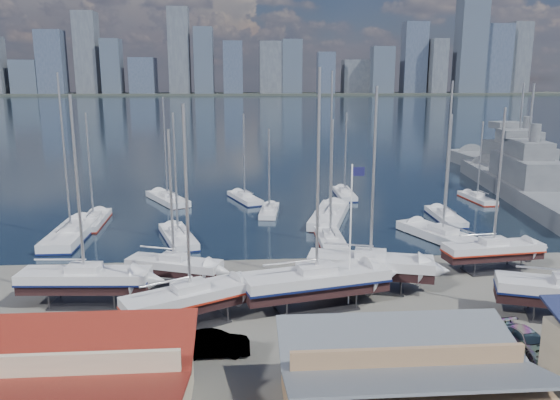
{
  "coord_description": "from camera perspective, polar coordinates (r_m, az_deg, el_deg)",
  "views": [
    {
      "loc": [
        -8.11,
        -50.13,
        17.02
      ],
      "look_at": [
        -3.91,
        8.0,
        4.08
      ],
      "focal_mm": 35.0,
      "sensor_mm": 36.0,
      "label": 1
    }
  ],
  "objects": [
    {
      "name": "sailboat_moored_9",
      "position": [
        61.29,
        16.6,
        -3.83
      ],
      "size": [
        7.44,
        12.07,
        17.67
      ],
      "rotation": [
        0.0,
        0.0,
        1.96
      ],
      "color": "black",
      "rests_on": "water"
    },
    {
      "name": "sailboat_cradle_3",
      "position": [
        41.56,
        3.83,
        -8.45
      ],
      "size": [
        11.55,
        5.64,
        17.84
      ],
      "rotation": [
        0.0,
        0.0,
        0.24
      ],
      "color": "#2D2D33",
      "rests_on": "ground"
    },
    {
      "name": "sailboat_cradle_6",
      "position": [
        52.83,
        21.36,
        -4.89
      ],
      "size": [
        9.24,
        3.54,
        14.68
      ],
      "rotation": [
        0.0,
        0.0,
        0.12
      ],
      "color": "#2D2D33",
      "rests_on": "ground"
    },
    {
      "name": "shed_grey",
      "position": [
        29.48,
        13.1,
        -18.13
      ],
      "size": [
        12.6,
        8.4,
        4.17
      ],
      "color": "#8C6B4C",
      "rests_on": "ground"
    },
    {
      "name": "car_d",
      "position": [
        39.45,
        24.41,
        -13.2
      ],
      "size": [
        2.57,
        4.71,
        1.29
      ],
      "primitive_type": "imported",
      "rotation": [
        0.0,
        0.0,
        0.18
      ],
      "color": "gray",
      "rests_on": "ground"
    },
    {
      "name": "sailboat_cradle_0",
      "position": [
        44.67,
        -19.7,
        -7.81
      ],
      "size": [
        10.05,
        3.42,
        15.98
      ],
      "rotation": [
        0.0,
        0.0,
        -0.07
      ],
      "color": "#2D2D33",
      "rests_on": "ground"
    },
    {
      "name": "sailboat_moored_10",
      "position": [
        70.4,
        16.87,
        -1.77
      ],
      "size": [
        2.78,
        9.14,
        13.57
      ],
      "rotation": [
        0.0,
        0.0,
        1.54
      ],
      "color": "black",
      "rests_on": "water"
    },
    {
      "name": "flagpole",
      "position": [
        40.96,
        7.48,
        -2.81
      ],
      "size": [
        0.98,
        0.12,
        11.0
      ],
      "color": "white",
      "rests_on": "ground"
    },
    {
      "name": "sailboat_moored_7",
      "position": [
        67.57,
        5.19,
        -1.84
      ],
      "size": [
        7.04,
        12.96,
        18.85
      ],
      "rotation": [
        0.0,
        0.0,
        1.27
      ],
      "color": "black",
      "rests_on": "water"
    },
    {
      "name": "far_shore",
      "position": [
        610.39,
        -3.43,
        10.99
      ],
      "size": [
        1400.0,
        80.0,
        2.2
      ],
      "primitive_type": "cube",
      "color": "#2D332D",
      "rests_on": "ground"
    },
    {
      "name": "sailboat_cradle_1",
      "position": [
        39.27,
        -9.35,
        -10.08
      ],
      "size": [
        9.65,
        6.92,
        15.47
      ],
      "rotation": [
        0.0,
        0.0,
        0.5
      ],
      "color": "#2D2D33",
      "rests_on": "ground"
    },
    {
      "name": "sailboat_cradle_4",
      "position": [
        45.75,
        9.4,
        -6.69
      ],
      "size": [
        10.53,
        5.42,
        16.51
      ],
      "rotation": [
        0.0,
        0.0,
        -0.27
      ],
      "color": "#2D2D33",
      "rests_on": "ground"
    },
    {
      "name": "car_c",
      "position": [
        33.98,
        11.49,
        -16.41
      ],
      "size": [
        3.72,
        5.69,
        1.46
      ],
      "primitive_type": "imported",
      "rotation": [
        0.0,
        0.0,
        0.27
      ],
      "color": "gray",
      "rests_on": "ground"
    },
    {
      "name": "sailboat_moored_5",
      "position": [
        78.0,
        -3.7,
        0.11
      ],
      "size": [
        5.25,
        8.95,
        12.92
      ],
      "rotation": [
        0.0,
        0.0,
        1.92
      ],
      "color": "black",
      "rests_on": "water"
    },
    {
      "name": "shed_red",
      "position": [
        29.94,
        -24.07,
        -18.08
      ],
      "size": [
        14.7,
        9.45,
        4.51
      ],
      "color": "#BFB293",
      "rests_on": "ground"
    },
    {
      "name": "sailboat_cradle_2",
      "position": [
        46.27,
        -11.0,
        -6.76
      ],
      "size": [
        8.23,
        4.81,
        13.2
      ],
      "rotation": [
        0.0,
        0.0,
        -0.35
      ],
      "color": "#2D2D33",
      "rests_on": "ground"
    },
    {
      "name": "car_b",
      "position": [
        35.71,
        -6.87,
        -14.71
      ],
      "size": [
        4.48,
        1.6,
        1.47
      ],
      "primitive_type": "imported",
      "rotation": [
        0.0,
        0.0,
        1.58
      ],
      "color": "gray",
      "rests_on": "ground"
    },
    {
      "name": "naval_ship_east",
      "position": [
        87.68,
        24.13,
        1.32
      ],
      "size": [
        13.19,
        44.91,
        17.99
      ],
      "rotation": [
        0.0,
        0.0,
        1.43
      ],
      "color": "slate",
      "rests_on": "water"
    },
    {
      "name": "ground",
      "position": [
        44.34,
        6.84,
        -10.15
      ],
      "size": [
        1400.0,
        1400.0,
        0.0
      ],
      "primitive_type": "plane",
      "color": "#605E59",
      "rests_on": "ground"
    },
    {
      "name": "sailboat_moored_2",
      "position": [
        78.63,
        -11.67,
        -0.01
      ],
      "size": [
        7.34,
        10.29,
        15.34
      ],
      "rotation": [
        0.0,
        0.0,
        2.07
      ],
      "color": "black",
      "rests_on": "water"
    },
    {
      "name": "sailboat_moored_0",
      "position": [
        63.76,
        -20.96,
        -3.53
      ],
      "size": [
        3.57,
        12.43,
        18.55
      ],
      "rotation": [
        0.0,
        0.0,
        1.58
      ],
      "color": "black",
      "rests_on": "water"
    },
    {
      "name": "car_a",
      "position": [
        33.18,
        -15.38,
        -17.4
      ],
      "size": [
        2.62,
        4.5,
        1.44
      ],
      "primitive_type": "imported",
      "rotation": [
        0.0,
        0.0,
        -0.23
      ],
      "color": "gray",
      "rests_on": "ground"
    },
    {
      "name": "sailboat_moored_4",
      "position": [
        70.42,
        -1.13,
        -1.2
      ],
      "size": [
        3.09,
        7.81,
        11.47
      ],
      "rotation": [
        0.0,
        0.0,
        1.44
      ],
      "color": "black",
      "rests_on": "water"
    },
    {
      "name": "water",
      "position": [
        350.64,
        -2.84,
        9.69
      ],
      "size": [
        1400.0,
        600.0,
        0.4
      ],
      "primitive_type": "cube",
      "color": "#1A2F3D",
      "rests_on": "ground"
    },
    {
      "name": "skyline",
      "position": [
        604.29,
        -4.24,
        14.57
      ],
      "size": [
        639.14,
        43.8,
        107.69
      ],
      "color": "#475166",
      "rests_on": "far_shore"
    },
    {
      "name": "sailboat_moored_1",
      "position": [
        69.27,
        -18.88,
        -2.14
      ],
      "size": [
        2.95,
        9.37,
        13.87
      ],
      "rotation": [
        0.0,
        0.0,
        1.61
      ],
      "color": "black",
      "rests_on": "water"
    },
    {
      "name": "sailboat_moored_8",
      "position": [
        81.3,
        6.75,
        0.56
      ],
      "size": [
        2.54,
        8.67,
        12.92
      ],
      "rotation": [
        0.0,
        0.0,
        1.56
      ],
      "color": "black",
      "rests_on": "water"
    },
    {
      "name": "sailboat_moored_11",
      "position": [
        82.85,
        19.9,
        0.12
      ],
      "size": [
        2.86,
        8.07,
        11.83
      ],
      "rotation": [
        0.0,
        0.0,
        1.65
      ],
      "color": "black",
      "rests_on": "water"
    },
    {
      "name": "sailboat_moored_6",
      "position": [
        58.25,
        5.26,
        -4.21
      ],
      "size": [
        2.74,
        9.18,
        13.65
      ],
      "rotation": [
        0.0,
        0.0,
        1.55
      ],
      "color": "black",
      "rests_on": "water"
    },
    {
      "name": "naval_ship_west",
      "position": [
        104.2,
        23.42,
        3.0
      ],
      "size": [
        8.15,
        44.44,
        17.99
      ],
      "rotation": [
        0.0,
        0.0,
        1.59
      ],
      "color": "slate",
      "rests_on": "water"
    },
    {
      "name": "sailboat_moored_3",
      "position": [
        59.77,
        -10.6,
        -3.94
      ],
      "size": [
        5.38,
        9.95,
        14.33
      ],
      "rotation": [
        0.0,
        0.0,
        1.87
      ],
      "color": "black",
      "rests_on": "water"
    }
  ]
}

